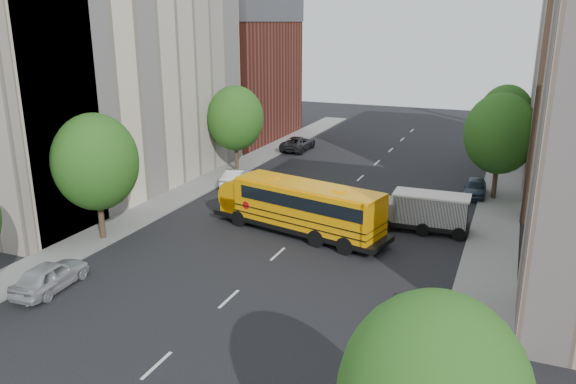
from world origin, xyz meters
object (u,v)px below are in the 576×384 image
Objects in this scene: street_tree_5 at (506,115)px; parked_car_0 at (50,276)px; safari_truck at (424,211)px; parked_car_3 at (429,326)px; street_tree_2 at (235,118)px; parked_car_1 at (237,177)px; street_tree_4 at (500,134)px; street_tree_1 at (96,162)px; school_bus at (297,204)px; parked_car_4 at (475,187)px; parked_car_2 at (298,143)px.

street_tree_5 is 1.69× the size of parked_car_0.
parked_car_3 is (2.45, -13.08, -0.70)m from safari_truck.
street_tree_2 is 1.82× the size of parked_car_1.
street_tree_4 is 22.44m from parked_car_3.
safari_truck is at bearing 26.70° from street_tree_1.
school_bus is at bearing 27.76° from street_tree_1.
school_bus is at bearing -114.80° from street_tree_5.
street_tree_1 is at bearing -140.71° from street_tree_4.
street_tree_4 reaches higher than parked_car_3.
street_tree_5 is (22.00, 30.00, -0.25)m from street_tree_1.
parked_car_1 is at bearing -94.50° from parked_car_0.
street_tree_2 is at bearing 90.00° from street_tree_1.
parked_car_1 is at bearing -168.12° from parked_car_4.
parked_car_4 is at bearing 65.52° from school_bus.
parked_car_3 is at bearing -10.87° from street_tree_1.
parked_car_0 is 1.01× the size of parked_car_3.
parked_car_2 is at bearing 79.12° from street_tree_2.
safari_truck is (18.15, -8.87, -3.49)m from street_tree_2.
school_bus reaches higher than parked_car_0.
street_tree_2 is 1.90× the size of parked_car_4.
street_tree_4 reaches higher than parked_car_2.
street_tree_5 is at bearing -175.06° from parked_car_2.
street_tree_1 is at bearing 169.57° from parked_car_3.
parked_car_4 is (9.85, 12.65, -1.22)m from school_bus.
street_tree_2 is at bearing -67.69° from parked_car_1.
street_tree_5 reaches higher than parked_car_2.
street_tree_4 is 1.35× the size of safari_truck.
street_tree_1 is 1.80× the size of parked_car_3.
parked_car_1 is 1.04× the size of parked_car_4.
school_bus is 3.07× the size of parked_car_4.
parked_car_2 is (-0.24, 34.71, -0.02)m from parked_car_0.
street_tree_2 is (0.00, 18.00, -0.12)m from street_tree_1.
parked_car_4 is at bearing 41.64° from street_tree_1.
school_bus is 11.93m from parked_car_1.
street_tree_1 is at bearing -154.85° from safari_truck.
street_tree_4 is 1.91× the size of parked_car_1.
parked_car_4 is at bearing 0.87° from street_tree_2.
street_tree_2 is 1.03× the size of street_tree_5.
parked_car_2 is 37.18m from parked_car_3.
street_tree_5 is 20.50m from parked_car_2.
street_tree_1 is 0.63× the size of school_bus.
street_tree_2 is at bearing 179.24° from parked_car_4.
safari_truck is 25.03m from parked_car_2.
street_tree_1 reaches higher than street_tree_5.
street_tree_4 is at bearing 152.83° from parked_car_2.
school_bus is 2.81× the size of parked_car_0.
parked_car_0 reaches higher than parked_car_4.
parked_car_2 is 1.31× the size of parked_car_4.
parked_car_0 is (2.20, -6.50, -4.20)m from street_tree_1.
street_tree_1 reaches higher than parked_car_0.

